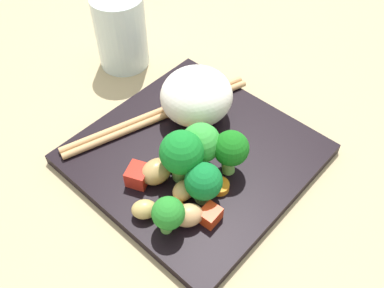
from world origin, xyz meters
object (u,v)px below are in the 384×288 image
square_plate (194,154)px  chopstick_pair (159,115)px  broccoli_floret_0 (168,214)px  rice_mound (196,96)px  drinking_glass (121,31)px  carrot_slice_1 (190,150)px

square_plate → chopstick_pair: size_ratio=0.99×
square_plate → broccoli_floret_0: broccoli_floret_0 is taller
square_plate → rice_mound: 6.76cm
chopstick_pair → drinking_glass: bearing=-96.2°
square_plate → rice_mound: (3.74, -4.12, 3.84)cm
carrot_slice_1 → square_plate: bearing=-109.0°
carrot_slice_1 → drinking_glass: size_ratio=0.23×
broccoli_floret_0 → rice_mound: bearing=-55.3°
carrot_slice_1 → broccoli_floret_0: bearing=123.3°
rice_mound → broccoli_floret_0: 15.68cm
broccoli_floret_0 → carrot_slice_1: broccoli_floret_0 is taller
square_plate → rice_mound: rice_mound is taller
drinking_glass → carrot_slice_1: bearing=162.2°
rice_mound → broccoli_floret_0: rice_mound is taller
square_plate → rice_mound: bearing=-47.7°
rice_mound → carrot_slice_1: size_ratio=3.68×
rice_mound → square_plate: bearing=132.3°
square_plate → broccoli_floret_0: bearing=120.6°
square_plate → rice_mound: size_ratio=2.80×
broccoli_floret_0 → chopstick_pair: 15.40cm
broccoli_floret_0 → chopstick_pair: size_ratio=0.18×
rice_mound → drinking_glass: 15.71cm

